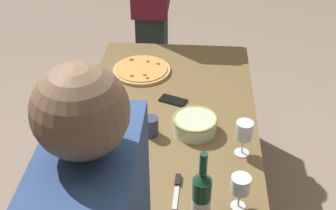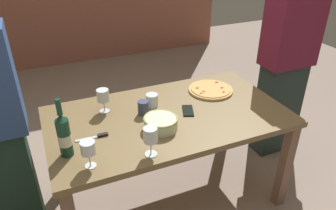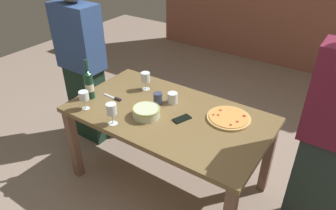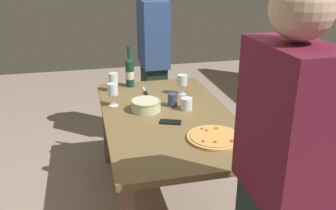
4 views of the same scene
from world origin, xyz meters
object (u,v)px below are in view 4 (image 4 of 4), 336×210
Objects in this scene: person_guest_left at (278,188)px; wine_glass_far_left at (113,78)px; dining_table at (168,126)px; pizza at (215,137)px; wine_bottle at (130,72)px; cell_phone at (170,122)px; wine_glass_by_bottle at (113,90)px; pizza_knife at (145,92)px; serving_bowl at (146,105)px; cup_amber at (186,104)px; wine_glass_near_pizza at (182,81)px; cup_ceramic at (173,100)px; person_host at (153,63)px.

wine_glass_far_left is at bearing 6.94° from person_guest_left.
pizza reaches higher than dining_table.
cell_phone is at bearing 10.71° from wine_bottle.
wine_glass_by_bottle is 0.89× the size of pizza_knife.
serving_bowl is 1.25× the size of wine_glass_by_bottle.
pizza is 0.50m from cup_amber.
serving_bowl is at bearing 3.48° from wine_bottle.
person_guest_left is at bearing 0.89° from pizza.
wine_glass_by_bottle is 1.21× the size of cell_phone.
wine_glass_near_pizza is (-0.82, 0.02, 0.10)m from pizza.
wine_glass_near_pizza is 0.28m from cup_ceramic.
wine_glass_far_left is 0.72m from cup_amber.
cup_amber is at bearing 8.05° from person_host.
person_guest_left is (1.42, 0.56, 0.00)m from wine_glass_by_bottle.
wine_glass_near_pizza is 0.57m from wine_glass_far_left.
person_guest_left reaches higher than cup_ceramic.
serving_bowl is 0.45m from wine_glass_near_pizza.
cup_ceramic is 0.49× the size of pizza_knife.
dining_table is 0.52m from pizza_knife.
cup_ceramic reaches higher than cell_phone.
cup_ceramic is (0.23, -0.14, -0.07)m from wine_glass_near_pizza.
serving_bowl is at bearing -100.22° from cup_amber.
cell_phone is (0.73, 0.31, -0.11)m from wine_glass_far_left.
cup_ceramic is at bearing -168.79° from pizza.
wine_glass_by_bottle is 0.10× the size of person_guest_left.
wine_glass_far_left reaches higher than cell_phone.
dining_table is at bearing 8.48° from pizza_knife.
wine_glass_far_left is 0.80m from cell_phone.
dining_table is 0.96× the size of person_host.
person_guest_left reaches higher than wine_glass_near_pizza.
wine_bottle is (-0.69, -0.17, 0.22)m from dining_table.
wine_glass_by_bottle is at bearing -23.33° from wine_bottle.
wine_bottle is at bearing 1.68° from person_guest_left.
wine_glass_by_bottle is (-0.26, -0.36, 0.22)m from dining_table.
cup_amber is 0.05× the size of person_host.
wine_glass_near_pizza is 1.54m from person_guest_left.
cup_ceramic is (-0.15, 0.07, 0.14)m from dining_table.
wine_bottle is at bearing 156.67° from wine_glass_by_bottle.
pizza reaches higher than cell_phone.
cell_phone is at bearing 2.26° from person_guest_left.
person_host is (-0.40, 0.29, -0.04)m from wine_bottle.
dining_table is 4.56× the size of wine_bottle.
serving_bowl is at bearing -8.49° from person_host.
wine_glass_by_bottle reaches higher than cup_ceramic.
wine_glass_near_pizza is 1.05× the size of wine_glass_far_left.
cup_ceramic is at bearing -139.24° from cup_amber.
person_host reaches higher than pizza_knife.
serving_bowl is at bearing -133.03° from cell_phone.
pizza_knife is at bearing 170.76° from serving_bowl.
pizza_knife is at bearing -164.38° from pizza.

